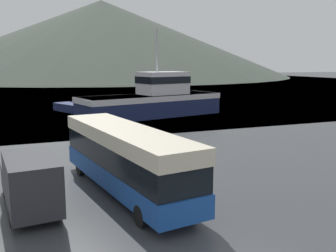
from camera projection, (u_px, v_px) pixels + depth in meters
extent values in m
plane|color=#3D5160|center=(40.00, 80.00, 142.77)|extent=(240.00, 240.00, 0.00)
cone|color=#424C42|center=(102.00, 39.00, 183.48)|extent=(178.36, 178.36, 36.33)
cube|color=#194799|center=(126.00, 174.00, 18.86)|extent=(4.23, 11.79, 1.00)
cube|color=black|center=(125.00, 153.00, 18.68)|extent=(4.14, 11.55, 1.14)
cube|color=beige|center=(125.00, 135.00, 18.52)|extent=(4.23, 11.79, 0.71)
cube|color=black|center=(88.00, 138.00, 23.65)|extent=(2.18, 0.39, 1.54)
cylinder|color=black|center=(80.00, 167.00, 21.84)|extent=(0.43, 0.94, 0.90)
cylinder|color=black|center=(116.00, 163.00, 22.93)|extent=(0.43, 0.94, 0.90)
cylinder|color=black|center=(141.00, 216.00, 14.95)|extent=(0.43, 0.94, 0.90)
cylinder|color=black|center=(187.00, 205.00, 16.04)|extent=(0.43, 0.94, 0.90)
cube|color=#2D2D33|center=(31.00, 182.00, 16.05)|extent=(2.42, 4.30, 2.17)
cube|color=#2D2D33|center=(24.00, 175.00, 18.71)|extent=(2.19, 1.96, 1.19)
cube|color=black|center=(25.00, 160.00, 17.79)|extent=(1.71, 0.23, 0.76)
cylinder|color=black|center=(6.00, 191.00, 18.20)|extent=(0.29, 0.72, 0.70)
cylinder|color=black|center=(44.00, 185.00, 19.01)|extent=(0.29, 0.72, 0.70)
cylinder|color=black|center=(12.00, 218.00, 15.00)|extent=(0.29, 0.72, 0.70)
cylinder|color=black|center=(58.00, 210.00, 15.81)|extent=(0.29, 0.72, 0.70)
cube|color=#19234C|center=(151.00, 105.00, 45.88)|extent=(18.51, 9.40, 2.62)
cube|color=silver|center=(151.00, 97.00, 45.72)|extent=(18.69, 9.50, 0.66)
cube|color=silver|center=(163.00, 83.00, 46.44)|extent=(6.40, 4.98, 2.77)
cube|color=black|center=(163.00, 80.00, 46.37)|extent=(6.54, 5.11, 0.83)
cylinder|color=#B2B2B7|center=(157.00, 50.00, 45.29)|extent=(0.20, 0.20, 5.23)
cube|color=teal|center=(175.00, 150.00, 25.61)|extent=(1.11, 1.16, 1.17)
cube|color=#1A5F86|center=(175.00, 141.00, 25.50)|extent=(1.22, 1.27, 0.13)
cube|color=#19234C|center=(70.00, 107.00, 50.55)|extent=(4.22, 5.73, 1.07)
cylinder|color=black|center=(108.00, 138.00, 31.53)|extent=(0.27, 0.27, 0.45)
sphere|color=black|center=(107.00, 134.00, 31.48)|extent=(0.32, 0.32, 0.32)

